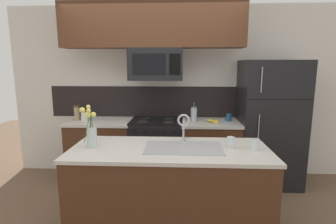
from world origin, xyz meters
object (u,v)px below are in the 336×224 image
Objects in this scene: storage_jar_medium at (85,116)px; storage_jar_tall at (77,113)px; drinking_glass at (231,142)px; french_press at (194,114)px; stove_range at (157,150)px; spare_glass at (255,145)px; flower_vase at (91,133)px; refrigerator at (269,123)px; banana_bunch at (213,121)px; sink_faucet at (184,124)px; microwave at (156,64)px; coffee_tin at (229,117)px.

storage_jar_tall is at bearing 169.28° from storage_jar_medium.
french_press is at bearing 103.40° from drinking_glass.
spare_glass reaches higher than stove_range.
flower_vase is at bearing -129.30° from french_press.
refrigerator is 0.81m from banana_bunch.
storage_jar_medium is 2.48m from spare_glass.
flower_vase is at bearing -149.38° from refrigerator.
storage_jar_medium is at bearing 112.94° from flower_vase.
stove_range is at bearing 124.95° from drinking_glass.
refrigerator is at bearing 0.52° from storage_jar_medium.
spare_glass is (-0.55, -1.29, 0.07)m from refrigerator.
refrigerator is (1.62, 0.02, 0.43)m from stove_range.
french_press is at bearing 2.30° from storage_jar_medium.
sink_faucet is at bearing -69.73° from stove_range.
microwave reaches higher than drinking_glass.
french_press is 1.43m from spare_glass.
coffee_tin is at bearing 2.72° from stove_range.
microwave is at bearing -0.88° from storage_jar_medium.
stove_range is 0.77m from french_press.
storage_jar_tall is at bearing -179.98° from refrigerator.
coffee_tin reaches higher than spare_glass.
sink_faucet is (-0.44, -0.97, 0.18)m from banana_bunch.
french_press is 1.31m from drinking_glass.
banana_bunch is at bearing -2.84° from microwave.
flower_vase is (-0.53, -1.24, -0.67)m from microwave.
microwave is 5.15× the size of storage_jar_medium.
banana_bunch is at bearing 91.47° from drinking_glass.
banana_bunch is at bearing 41.50° from flower_vase.
microwave reaches higher than flower_vase.
refrigerator is at bearing 66.76° from spare_glass.
sink_faucet is 3.00× the size of spare_glass.
drinking_glass reaches higher than banana_bunch.
microwave reaches higher than sink_faucet.
refrigerator is at bearing 5.77° from banana_bunch.
refrigerator is 9.45× the size of banana_bunch.
storage_jar_tall is 2.01× the size of drinking_glass.
storage_jar_medium reaches higher than banana_bunch.
storage_jar_tall is at bearing 117.13° from flower_vase.
storage_jar_medium is (-1.07, 0.02, -0.74)m from microwave.
flower_vase is (0.65, -1.28, 0.04)m from storage_jar_tall.
refrigerator reaches higher than spare_glass.
banana_bunch is 0.71× the size of french_press.
french_press is 1.11m from sink_faucet.
french_press is (1.73, 0.04, -0.01)m from storage_jar_tall.
stove_range is 3.04× the size of sink_faucet.
drinking_glass is (0.85, -1.21, 0.50)m from stove_range.
microwave is 0.42× the size of refrigerator.
spare_glass is at bearing -113.24° from refrigerator.
microwave is at bearing 177.16° from banana_bunch.
spare_glass is at bearing -49.33° from microwave.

